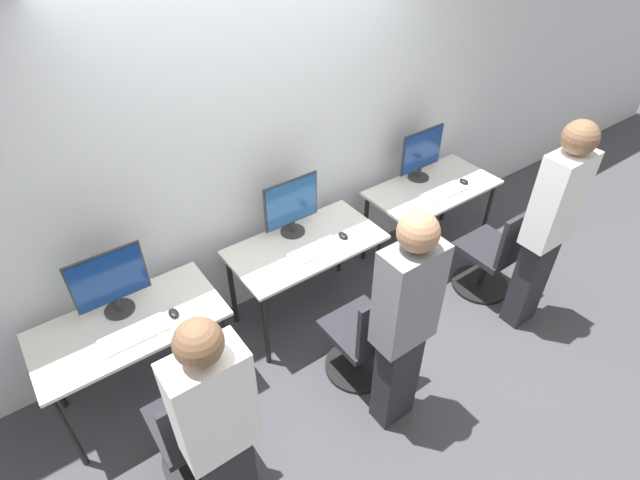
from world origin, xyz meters
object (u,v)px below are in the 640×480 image
object	(u,v)px
monitor_center	(292,206)
office_chair_center	(365,339)
monitor_right	(422,153)
mouse_right	(464,181)
mouse_center	(343,236)
keyboard_right	(444,192)
monitor_left	(110,282)
office_chair_left	(196,432)
person_center	(404,321)
office_chair_right	(493,257)
person_right	(550,223)
keyboard_left	(134,335)
mouse_left	(174,313)
keyboard_center	(314,250)
person_left	(218,429)

from	to	relation	value
monitor_center	office_chair_center	size ratio (longest dim) A/B	0.52
monitor_right	mouse_right	world-z (taller)	monitor_right
mouse_center	keyboard_right	xyz separation A→B (m)	(1.06, -0.02, -0.01)
monitor_center	mouse_center	distance (m)	0.45
monitor_left	office_chair_left	bearing A→B (deg)	-84.50
person_center	office_chair_right	distance (m)	1.62
office_chair_left	person_right	world-z (taller)	person_right
keyboard_left	person_right	distance (m)	2.86
office_chair_right	mouse_left	bearing A→B (deg)	166.71
monitor_left	mouse_center	size ratio (longest dim) A/B	5.09
monitor_center	keyboard_center	distance (m)	0.37
monitor_left	person_left	world-z (taller)	person_left
monitor_center	mouse_right	bearing A→B (deg)	-10.24
monitor_left	keyboard_right	size ratio (longest dim) A/B	1.15
monitor_center	person_center	xyz separation A→B (m)	(-0.07, -1.28, -0.06)
keyboard_left	monitor_right	size ratio (longest dim) A/B	0.87
keyboard_left	keyboard_center	distance (m)	1.33
monitor_left	mouse_center	world-z (taller)	monitor_left
person_left	office_chair_center	size ratio (longest dim) A/B	1.80
office_chair_right	mouse_right	bearing A→B (deg)	71.21
mouse_left	mouse_right	size ratio (longest dim) A/B	1.00
monitor_right	person_right	bearing A→B (deg)	-88.95
mouse_left	office_chair_right	distance (m)	2.57
office_chair_left	monitor_center	bearing A→B (deg)	34.61
keyboard_center	monitor_right	size ratio (longest dim) A/B	0.87
office_chair_left	person_center	distance (m)	1.37
keyboard_left	person_left	bearing A→B (deg)	-83.45
person_right	office_chair_left	bearing A→B (deg)	172.10
monitor_left	mouse_right	xyz separation A→B (m)	(2.93, -0.25, -0.23)
person_left	keyboard_right	distance (m)	2.73
person_center	mouse_right	xyz separation A→B (m)	(1.66, 0.99, -0.17)
mouse_center	office_chair_center	size ratio (longest dim) A/B	0.10
office_chair_center	mouse_right	bearing A→B (deg)	21.07
mouse_left	keyboard_center	xyz separation A→B (m)	(1.07, -0.01, -0.01)
person_left	keyboard_right	world-z (taller)	person_left
keyboard_left	keyboard_right	world-z (taller)	same
monitor_left	keyboard_center	xyz separation A→B (m)	(1.33, -0.25, -0.23)
office_chair_right	keyboard_right	bearing A→B (deg)	96.46
office_chair_left	office_chair_right	size ratio (longest dim) A/B	1.00
office_chair_center	person_right	bearing A→B (deg)	-13.06
monitor_right	keyboard_right	world-z (taller)	monitor_right
keyboard_center	mouse_right	bearing A→B (deg)	-0.08
person_left	monitor_center	distance (m)	1.74
office_chair_left	office_chair_center	size ratio (longest dim) A/B	1.00
person_center	office_chair_right	size ratio (longest dim) A/B	1.87
monitor_right	keyboard_right	xyz separation A→B (m)	(0.00, -0.31, -0.23)
office_chair_center	keyboard_center	bearing A→B (deg)	88.24
office_chair_left	office_chair_center	world-z (taller)	same
person_center	keyboard_right	size ratio (longest dim) A/B	4.14
monitor_center	mouse_center	bearing A→B (deg)	-45.67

